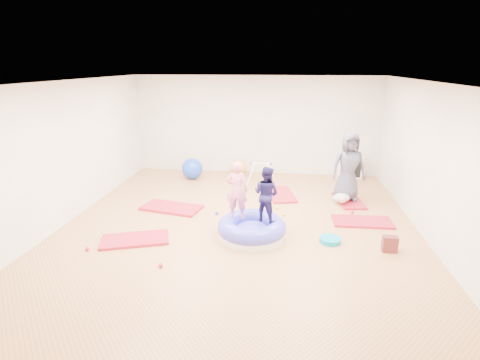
# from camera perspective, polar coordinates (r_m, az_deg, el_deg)

# --- Properties ---
(room) EXTENTS (7.01, 8.01, 2.81)m
(room) POSITION_cam_1_polar(r_m,az_deg,el_deg) (7.00, -0.30, 3.18)
(room) COLOR tan
(room) RESTS_ON ground
(gym_mat_front_left) EXTENTS (1.34, 0.96, 0.05)m
(gym_mat_front_left) POSITION_cam_1_polar(r_m,az_deg,el_deg) (7.21, -15.72, -8.72)
(gym_mat_front_left) COLOR red
(gym_mat_front_left) RESTS_ON ground
(gym_mat_mid_left) EXTENTS (1.41, 0.91, 0.05)m
(gym_mat_mid_left) POSITION_cam_1_polar(r_m,az_deg,el_deg) (8.53, -10.39, -4.16)
(gym_mat_mid_left) COLOR red
(gym_mat_mid_left) RESTS_ON ground
(gym_mat_center_back) EXTENTS (0.83, 1.26, 0.05)m
(gym_mat_center_back) POSITION_cam_1_polar(r_m,az_deg,el_deg) (9.27, 6.26, -2.21)
(gym_mat_center_back) COLOR red
(gym_mat_center_back) RESTS_ON ground
(gym_mat_right) EXTENTS (1.19, 0.61, 0.05)m
(gym_mat_right) POSITION_cam_1_polar(r_m,az_deg,el_deg) (8.08, 18.13, -6.04)
(gym_mat_right) COLOR red
(gym_mat_right) RESTS_ON ground
(gym_mat_rear_right) EXTENTS (0.70, 1.16, 0.05)m
(gym_mat_rear_right) POSITION_cam_1_polar(r_m,az_deg,el_deg) (9.18, 16.23, -3.05)
(gym_mat_rear_right) COLOR red
(gym_mat_rear_right) RESTS_ON ground
(inflatable_cushion) EXTENTS (1.29, 1.29, 0.41)m
(inflatable_cushion) POSITION_cam_1_polar(r_m,az_deg,el_deg) (7.04, 1.80, -7.48)
(inflatable_cushion) COLOR white
(inflatable_cushion) RESTS_ON ground
(child_pink) EXTENTS (0.41, 0.28, 1.10)m
(child_pink) POSITION_cam_1_polar(r_m,az_deg,el_deg) (6.90, -0.48, -1.17)
(child_pink) COLOR pink
(child_pink) RESTS_ON inflatable_cushion
(child_navy) EXTENTS (0.63, 0.58, 1.04)m
(child_navy) POSITION_cam_1_polar(r_m,az_deg,el_deg) (6.81, 4.03, -1.75)
(child_navy) COLOR #1A1546
(child_navy) RESTS_ON inflatable_cushion
(adult_caregiver) EXTENTS (0.86, 0.64, 1.59)m
(adult_caregiver) POSITION_cam_1_polar(r_m,az_deg,el_deg) (8.97, 16.22, 1.97)
(adult_caregiver) COLOR #454656
(adult_caregiver) RESTS_ON gym_mat_rear_right
(infant) EXTENTS (0.37, 0.38, 0.22)m
(infant) POSITION_cam_1_polar(r_m,az_deg,el_deg) (8.89, 15.21, -2.70)
(infant) COLOR #ADBBDB
(infant) RESTS_ON gym_mat_rear_right
(ball_pit_balls) EXTENTS (4.91, 3.50, 0.08)m
(ball_pit_balls) POSITION_cam_1_polar(r_m,az_deg,el_deg) (7.79, -0.06, -5.90)
(ball_pit_balls) COLOR red
(ball_pit_balls) RESTS_ON ground
(exercise_ball_blue) EXTENTS (0.59, 0.59, 0.59)m
(exercise_ball_blue) POSITION_cam_1_polar(r_m,az_deg,el_deg) (10.57, -7.29, 1.74)
(exercise_ball_blue) COLOR blue
(exercise_ball_blue) RESTS_ON ground
(exercise_ball_orange) EXTENTS (0.45, 0.45, 0.45)m
(exercise_ball_orange) POSITION_cam_1_polar(r_m,az_deg,el_deg) (10.81, -0.26, 1.85)
(exercise_ball_orange) COLOR #FF9C30
(exercise_ball_orange) RESTS_ON ground
(infant_play_gym) EXTENTS (0.73, 0.69, 0.56)m
(infant_play_gym) POSITION_cam_1_polar(r_m,az_deg,el_deg) (10.12, 3.22, 1.62)
(infant_play_gym) COLOR white
(infant_play_gym) RESTS_ON ground
(cube_shelf) EXTENTS (0.64, 0.32, 0.64)m
(cube_shelf) POSITION_cam_1_polar(r_m,az_deg,el_deg) (11.04, 16.41, 1.98)
(cube_shelf) COLOR white
(cube_shelf) RESTS_ON ground
(balance_disc) EXTENTS (0.39, 0.39, 0.09)m
(balance_disc) POSITION_cam_1_polar(r_m,az_deg,el_deg) (7.08, 13.55, -8.88)
(balance_disc) COLOR #0A8CB0
(balance_disc) RESTS_ON ground
(backpack) EXTENTS (0.25, 0.16, 0.29)m
(backpack) POSITION_cam_1_polar(r_m,az_deg,el_deg) (7.02, 21.85, -9.05)
(backpack) COLOR maroon
(backpack) RESTS_ON ground
(yellow_toy) EXTENTS (0.20, 0.20, 0.03)m
(yellow_toy) POSITION_cam_1_polar(r_m,az_deg,el_deg) (7.41, -16.63, -8.14)
(yellow_toy) COLOR yellow
(yellow_toy) RESTS_ON ground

